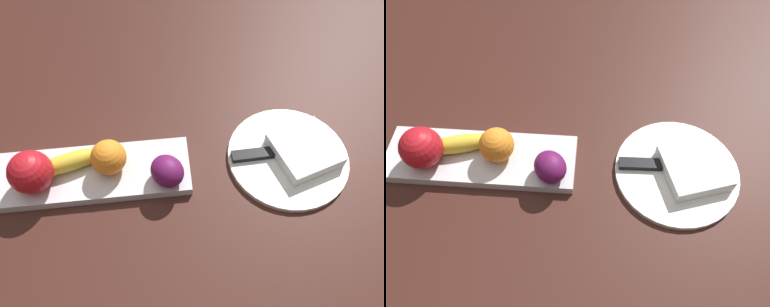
{
  "view_description": "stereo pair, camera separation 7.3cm",
  "coord_description": "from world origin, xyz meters",
  "views": [
    {
      "loc": [
        0.18,
        -0.43,
        0.66
      ],
      "look_at": [
        0.23,
        -0.03,
        0.05
      ],
      "focal_mm": 35.12,
      "sensor_mm": 36.0,
      "label": 1
    },
    {
      "loc": [
        0.26,
        -0.43,
        0.66
      ],
      "look_at": [
        0.23,
        -0.03,
        0.05
      ],
      "focal_mm": 35.12,
      "sensor_mm": 36.0,
      "label": 2
    }
  ],
  "objects": [
    {
      "name": "ground_plane",
      "position": [
        0.0,
        0.0,
        0.0
      ],
      "size": [
        2.4,
        2.4,
        0.0
      ],
      "primitive_type": "plane",
      "color": "#3D1D16"
    },
    {
      "name": "fruit_tray",
      "position": [
        0.03,
        -0.03,
        0.01
      ],
      "size": [
        0.39,
        0.13,
        0.02
      ],
      "primitive_type": "cube",
      "color": "silver",
      "rests_on": "ground_plane"
    },
    {
      "name": "apple",
      "position": [
        -0.08,
        -0.04,
        0.06
      ],
      "size": [
        0.08,
        0.08,
        0.08
      ],
      "primitive_type": "sphere",
      "color": "red",
      "rests_on": "fruit_tray"
    },
    {
      "name": "banana",
      "position": [
        -0.01,
        -0.01,
        0.04
      ],
      "size": [
        0.15,
        0.07,
        0.04
      ],
      "primitive_type": "ellipsoid",
      "rotation": [
        0.0,
        0.0,
        0.26
      ],
      "color": "yellow",
      "rests_on": "fruit_tray"
    },
    {
      "name": "orange_near_apple",
      "position": [
        0.07,
        -0.02,
        0.06
      ],
      "size": [
        0.07,
        0.07,
        0.07
      ],
      "primitive_type": "sphere",
      "color": "orange",
      "rests_on": "fruit_tray"
    },
    {
      "name": "grape_bunch",
      "position": [
        0.18,
        -0.06,
        0.05
      ],
      "size": [
        0.09,
        0.09,
        0.06
      ],
      "primitive_type": "ellipsoid",
      "rotation": [
        0.0,
        0.0,
        2.18
      ],
      "color": "#601550",
      "rests_on": "fruit_tray"
    },
    {
      "name": "dinner_plate",
      "position": [
        0.43,
        -0.03,
        0.01
      ],
      "size": [
        0.25,
        0.25,
        0.01
      ],
      "primitive_type": "cylinder",
      "color": "white",
      "rests_on": "ground_plane"
    },
    {
      "name": "folded_napkin",
      "position": [
        0.46,
        -0.03,
        0.03
      ],
      "size": [
        0.15,
        0.15,
        0.03
      ],
      "primitive_type": "cube",
      "rotation": [
        0.0,
        0.0,
        0.3
      ],
      "color": "white",
      "rests_on": "dinner_plate"
    },
    {
      "name": "knife",
      "position": [
        0.37,
        -0.02,
        0.02
      ],
      "size": [
        0.18,
        0.03,
        0.01
      ],
      "rotation": [
        0.0,
        0.0,
        0.03
      ],
      "color": "silver",
      "rests_on": "dinner_plate"
    }
  ]
}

